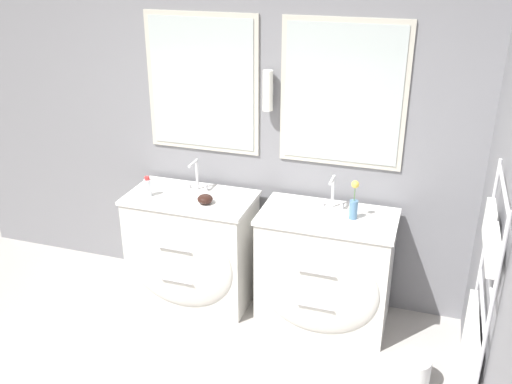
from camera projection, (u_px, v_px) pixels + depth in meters
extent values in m
cube|color=slate|center=(248.00, 128.00, 4.17)|extent=(4.92, 0.06, 2.60)
cube|color=#BCB7A8|center=(202.00, 84.00, 4.11)|extent=(0.86, 0.01, 1.00)
cube|color=#B2BCBA|center=(202.00, 84.00, 4.10)|extent=(0.79, 0.01, 0.93)
cube|color=#BCB7A8|center=(343.00, 95.00, 3.82)|extent=(0.86, 0.01, 1.00)
cube|color=#B2BCBA|center=(342.00, 95.00, 3.81)|extent=(0.79, 0.01, 0.93)
cylinder|color=white|center=(268.00, 91.00, 3.92)|extent=(0.07, 0.07, 0.28)
cube|color=silver|center=(270.00, 89.00, 3.96)|extent=(0.05, 0.02, 0.08)
cube|color=slate|center=(508.00, 233.00, 2.67)|extent=(0.06, 4.12, 2.60)
cylinder|color=silver|center=(489.00, 321.00, 2.44)|extent=(0.02, 0.02, 1.05)
cylinder|color=silver|center=(483.00, 253.00, 2.97)|extent=(0.02, 0.02, 1.05)
cylinder|color=silver|center=(504.00, 188.00, 2.51)|extent=(0.02, 0.61, 0.02)
cylinder|color=silver|center=(496.00, 228.00, 2.59)|extent=(0.02, 0.61, 0.02)
cylinder|color=silver|center=(489.00, 266.00, 2.67)|extent=(0.02, 0.61, 0.02)
cylinder|color=silver|center=(482.00, 301.00, 2.75)|extent=(0.02, 0.61, 0.02)
cylinder|color=silver|center=(476.00, 335.00, 2.83)|extent=(0.02, 0.61, 0.02)
cylinder|color=silver|center=(470.00, 366.00, 2.91)|extent=(0.02, 0.61, 0.02)
cube|color=white|center=(468.00, 354.00, 2.88)|extent=(0.04, 0.51, 0.45)
cube|color=white|center=(492.00, 249.00, 2.49)|extent=(0.04, 0.21, 0.18)
cube|color=white|center=(489.00, 223.00, 2.73)|extent=(0.04, 0.21, 0.18)
cube|color=silver|center=(193.00, 248.00, 4.34)|extent=(0.90, 0.50, 0.82)
ellipsoid|color=silver|center=(179.00, 265.00, 4.12)|extent=(0.83, 0.11, 0.69)
cube|color=white|center=(190.00, 198.00, 4.17)|extent=(0.93, 0.53, 0.03)
ellipsoid|color=white|center=(189.00, 204.00, 4.16)|extent=(0.38, 0.33, 0.11)
cylinder|color=silver|center=(174.00, 249.00, 4.00)|extent=(0.25, 0.01, 0.01)
cylinder|color=silver|center=(176.00, 281.00, 4.10)|extent=(0.25, 0.01, 0.01)
cube|color=silver|center=(325.00, 270.00, 4.05)|extent=(0.90, 0.50, 0.82)
ellipsoid|color=silver|center=(317.00, 289.00, 3.83)|extent=(0.83, 0.11, 0.69)
cube|color=white|center=(328.00, 217.00, 3.88)|extent=(0.93, 0.53, 0.03)
ellipsoid|color=white|center=(327.00, 224.00, 3.87)|extent=(0.38, 0.33, 0.11)
cylinder|color=silver|center=(316.00, 273.00, 3.71)|extent=(0.25, 0.01, 0.01)
cylinder|color=silver|center=(315.00, 307.00, 3.81)|extent=(0.25, 0.01, 0.01)
cylinder|color=silver|center=(197.00, 174.00, 4.23)|extent=(0.02, 0.02, 0.24)
cylinder|color=silver|center=(193.00, 164.00, 4.13)|extent=(0.02, 0.13, 0.02)
cylinder|color=silver|center=(189.00, 186.00, 4.29)|extent=(0.03, 0.03, 0.04)
cylinder|color=silver|center=(206.00, 188.00, 4.25)|extent=(0.03, 0.03, 0.04)
cylinder|color=silver|center=(333.00, 191.00, 3.94)|extent=(0.02, 0.02, 0.24)
cylinder|color=silver|center=(332.00, 180.00, 3.84)|extent=(0.02, 0.13, 0.02)
cylinder|color=silver|center=(322.00, 203.00, 4.00)|extent=(0.03, 0.03, 0.04)
cylinder|color=silver|center=(342.00, 206.00, 3.96)|extent=(0.03, 0.03, 0.04)
cylinder|color=silver|center=(148.00, 188.00, 4.14)|extent=(0.06, 0.06, 0.13)
cylinder|color=red|center=(147.00, 178.00, 4.11)|extent=(0.04, 0.04, 0.02)
ellipsoid|color=black|center=(205.00, 199.00, 4.03)|extent=(0.11, 0.11, 0.07)
cylinder|color=teal|center=(353.00, 210.00, 3.80)|extent=(0.06, 0.06, 0.13)
cylinder|color=#477238|center=(355.00, 193.00, 3.75)|extent=(0.01, 0.01, 0.12)
sphere|color=#E5BF47|center=(355.00, 184.00, 3.73)|extent=(0.05, 0.05, 0.05)
cylinder|color=silver|center=(413.00, 372.00, 3.54)|extent=(0.21, 0.21, 0.21)
torus|color=silver|center=(414.00, 359.00, 3.50)|extent=(0.22, 0.22, 0.01)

